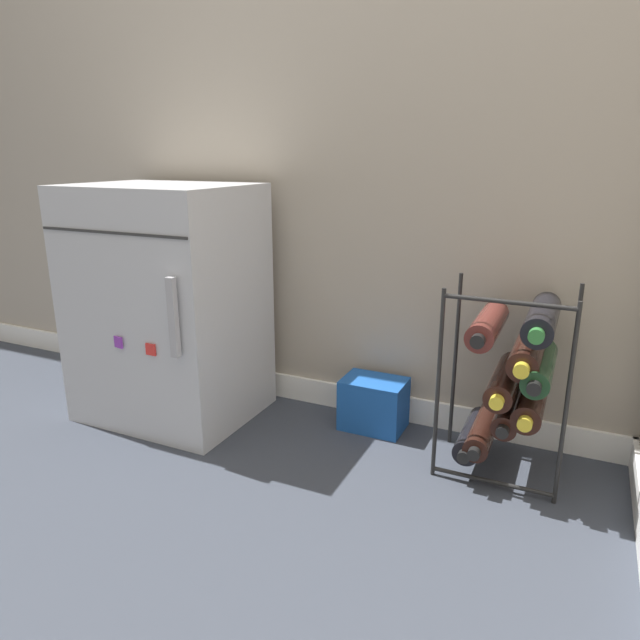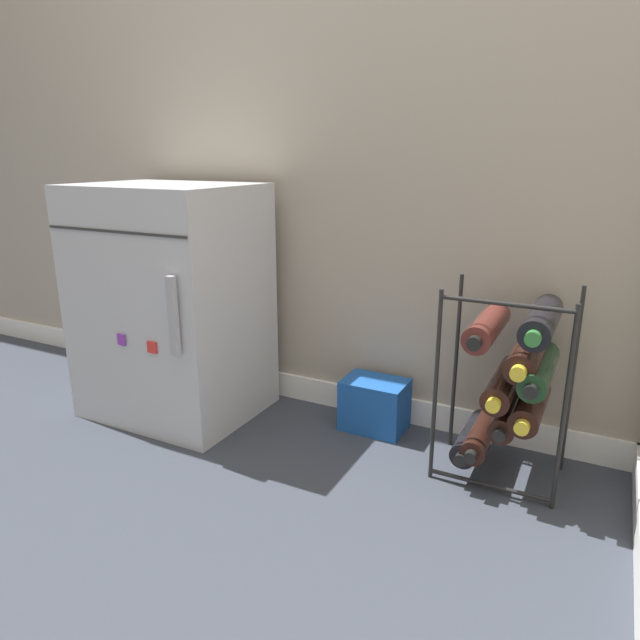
# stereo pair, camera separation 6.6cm
# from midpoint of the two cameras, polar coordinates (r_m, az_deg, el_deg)

# --- Properties ---
(ground_plane) EXTENTS (14.00, 14.00, 0.00)m
(ground_plane) POSITION_cam_midpoint_polar(r_m,az_deg,el_deg) (1.68, -4.66, -15.68)
(ground_plane) COLOR #333842
(wall_back) EXTENTS (6.90, 0.07, 2.50)m
(wall_back) POSITION_cam_midpoint_polar(r_m,az_deg,el_deg) (1.97, 4.29, 26.50)
(wall_back) COLOR #9E9384
(wall_back) RESTS_ON ground_plane
(mini_fridge) EXTENTS (0.57, 0.48, 0.80)m
(mini_fridge) POSITION_cam_midpoint_polar(r_m,az_deg,el_deg) (2.02, -13.66, 1.76)
(mini_fridge) COLOR #B7BABF
(mini_fridge) RESTS_ON ground_plane
(wine_rack) EXTENTS (0.34, 0.33, 0.55)m
(wine_rack) POSITION_cam_midpoint_polar(r_m,az_deg,el_deg) (1.66, 19.70, -5.67)
(wine_rack) COLOR black
(wine_rack) RESTS_ON ground_plane
(soda_box) EXTENTS (0.21, 0.15, 0.17)m
(soda_box) POSITION_cam_midpoint_polar(r_m,az_deg,el_deg) (1.93, 6.46, -8.41)
(soda_box) COLOR #194C9E
(soda_box) RESTS_ON ground_plane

